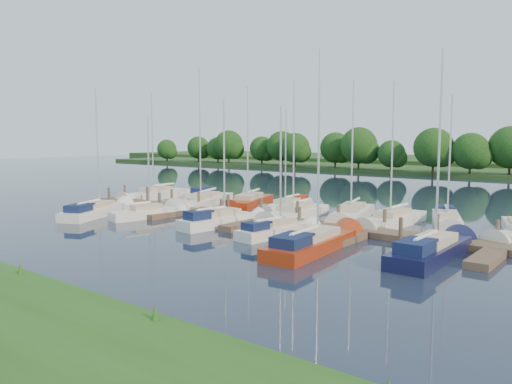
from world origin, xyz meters
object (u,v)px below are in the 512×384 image
Objects in this scene: motorboat at (202,197)px; sailboat_n_5 at (295,215)px; sailboat_n_0 at (156,196)px; sailboat_s_2 at (220,222)px; dock at (263,221)px.

sailboat_n_5 is (13.65, -3.61, -0.07)m from motorboat.
motorboat is 14.12m from sailboat_n_5.
sailboat_n_0 is 18.14m from sailboat_s_2.
sailboat_n_5 is at bearing 155.62° from motorboat.
sailboat_n_0 is at bearing 164.32° from dock.
sailboat_s_2 is (11.35, -9.77, -0.01)m from motorboat.
sailboat_s_2 is (-2.30, -6.16, 0.07)m from sailboat_n_5.
sailboat_n_5 reaches higher than sailboat_s_2.
motorboat is at bearing -164.90° from sailboat_n_0.
dock is 14.67m from motorboat.
motorboat is at bearing 147.19° from sailboat_s_2.
sailboat_n_5 is (0.67, 3.21, 0.08)m from dock.
sailboat_s_2 is at bearing 129.70° from motorboat.
motorboat is at bearing -20.52° from sailboat_n_5.
motorboat is 0.48× the size of sailboat_n_5.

